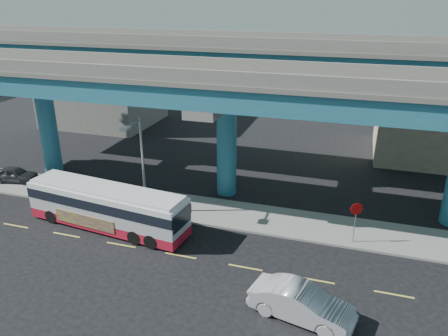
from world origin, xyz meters
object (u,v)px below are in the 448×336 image
(sedan, at_px, (302,303))
(street_lamp, at_px, (138,154))
(transit_bus, at_px, (107,206))
(stop_sign, at_px, (356,214))
(parked_car, at_px, (15,174))

(sedan, relative_size, street_lamp, 0.77)
(sedan, height_order, street_lamp, street_lamp)
(transit_bus, distance_m, stop_sign, 15.86)
(transit_bus, height_order, sedan, transit_bus)
(sedan, relative_size, stop_sign, 1.97)
(sedan, height_order, stop_sign, stop_sign)
(transit_bus, bearing_deg, parked_car, 166.43)
(transit_bus, relative_size, parked_car, 2.97)
(street_lamp, distance_m, stop_sign, 14.40)
(transit_bus, distance_m, parked_car, 11.99)
(street_lamp, bearing_deg, parked_car, 170.60)
(stop_sign, bearing_deg, parked_car, 173.46)
(parked_car, xyz_separation_m, street_lamp, (12.70, -2.10, 3.90))
(parked_car, height_order, stop_sign, stop_sign)
(transit_bus, xyz_separation_m, parked_car, (-11.24, 4.11, -0.82))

